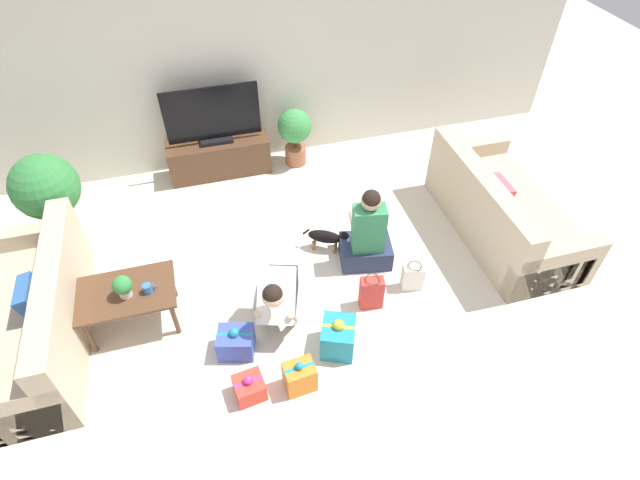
{
  "coord_description": "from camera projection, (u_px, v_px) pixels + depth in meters",
  "views": [
    {
      "loc": [
        -0.62,
        -2.98,
        3.87
      ],
      "look_at": [
        0.31,
        0.37,
        0.45
      ],
      "focal_mm": 28.0,
      "sensor_mm": 36.0,
      "label": 1
    }
  ],
  "objects": [
    {
      "name": "sofa_left",
      "position": [
        31.0,
        321.0,
        4.39
      ],
      "size": [
        0.95,
        1.95,
        0.83
      ],
      "rotation": [
        0.0,
        0.0,
        -1.57
      ],
      "color": "#C6B293",
      "rests_on": "ground_plane"
    },
    {
      "name": "gift_box_a",
      "position": [
        249.0,
        388.0,
        4.13
      ],
      "size": [
        0.27,
        0.26,
        0.26
      ],
      "rotation": [
        0.0,
        0.0,
        0.13
      ],
      "color": "red",
      "rests_on": "ground_plane"
    },
    {
      "name": "potted_plant_back_right",
      "position": [
        295.0,
        132.0,
        6.24
      ],
      "size": [
        0.42,
        0.42,
        0.76
      ],
      "color": "#A36042",
      "rests_on": "ground_plane"
    },
    {
      "name": "ground_plane",
      "position": [
        299.0,
        304.0,
        4.88
      ],
      "size": [
        16.0,
        16.0,
        0.0
      ],
      "primitive_type": "plane",
      "color": "beige"
    },
    {
      "name": "tv_console",
      "position": [
        219.0,
        157.0,
        6.26
      ],
      "size": [
        1.24,
        0.4,
        0.46
      ],
      "color": "brown",
      "rests_on": "ground_plane"
    },
    {
      "name": "potted_plant_corner_left",
      "position": [
        46.0,
        188.0,
        5.02
      ],
      "size": [
        0.67,
        0.67,
        1.08
      ],
      "color": "#A36042",
      "rests_on": "ground_plane"
    },
    {
      "name": "gift_box_d",
      "position": [
        300.0,
        377.0,
        4.15
      ],
      "size": [
        0.27,
        0.22,
        0.35
      ],
      "rotation": [
        0.0,
        0.0,
        0.1
      ],
      "color": "orange",
      "rests_on": "ground_plane"
    },
    {
      "name": "wall_back",
      "position": [
        242.0,
        61.0,
        5.78
      ],
      "size": [
        8.4,
        0.06,
        2.6
      ],
      "color": "beige",
      "rests_on": "ground_plane"
    },
    {
      "name": "gift_box_c",
      "position": [
        338.0,
        337.0,
        4.42
      ],
      "size": [
        0.39,
        0.41,
        0.39
      ],
      "rotation": [
        0.0,
        0.0,
        -0.4
      ],
      "color": "teal",
      "rests_on": "ground_plane"
    },
    {
      "name": "gift_bag_b",
      "position": [
        371.0,
        293.0,
        4.75
      ],
      "size": [
        0.24,
        0.17,
        0.38
      ],
      "rotation": [
        0.0,
        0.0,
        -0.17
      ],
      "color": "red",
      "rests_on": "ground_plane"
    },
    {
      "name": "sofa_right",
      "position": [
        500.0,
        212.0,
        5.43
      ],
      "size": [
        0.95,
        1.95,
        0.83
      ],
      "rotation": [
        0.0,
        0.0,
        1.57
      ],
      "color": "#C6B293",
      "rests_on": "ground_plane"
    },
    {
      "name": "tv",
      "position": [
        213.0,
        118.0,
        5.87
      ],
      "size": [
        1.12,
        0.2,
        0.71
      ],
      "color": "black",
      "rests_on": "tv_console"
    },
    {
      "name": "gift_bag_a",
      "position": [
        413.0,
        277.0,
        4.94
      ],
      "size": [
        0.23,
        0.16,
        0.32
      ],
      "rotation": [
        0.0,
        0.0,
        -0.2
      ],
      "color": "white",
      "rests_on": "ground_plane"
    },
    {
      "name": "person_kneeling",
      "position": [
        279.0,
        294.0,
        4.54
      ],
      "size": [
        0.53,
        0.83,
        0.78
      ],
      "rotation": [
        0.0,
        0.0,
        -0.31
      ],
      "color": "#23232D",
      "rests_on": "ground_plane"
    },
    {
      "name": "dog",
      "position": [
        329.0,
        237.0,
        5.29
      ],
      "size": [
        0.47,
        0.31,
        0.28
      ],
      "rotation": [
        0.0,
        0.0,
        1.07
      ],
      "color": "black",
      "rests_on": "ground_plane"
    },
    {
      "name": "tabletop_plant",
      "position": [
        123.0,
        286.0,
        4.31
      ],
      "size": [
        0.17,
        0.17,
        0.22
      ],
      "color": "beige",
      "rests_on": "coffee_table"
    },
    {
      "name": "gift_box_b",
      "position": [
        236.0,
        342.0,
        4.42
      ],
      "size": [
        0.37,
        0.33,
        0.32
      ],
      "rotation": [
        0.0,
        0.0,
        -0.27
      ],
      "color": "#3D51BC",
      "rests_on": "ground_plane"
    },
    {
      "name": "person_sitting",
      "position": [
        367.0,
        237.0,
        5.05
      ],
      "size": [
        0.59,
        0.54,
        0.97
      ],
      "rotation": [
        0.0,
        0.0,
        2.96
      ],
      "color": "#283351",
      "rests_on": "ground_plane"
    },
    {
      "name": "mug",
      "position": [
        148.0,
        288.0,
        4.39
      ],
      "size": [
        0.12,
        0.08,
        0.09
      ],
      "color": "#386BAD",
      "rests_on": "coffee_table"
    },
    {
      "name": "coffee_table",
      "position": [
        127.0,
        295.0,
        4.46
      ],
      "size": [
        0.86,
        0.57,
        0.44
      ],
      "color": "brown",
      "rests_on": "ground_plane"
    }
  ]
}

